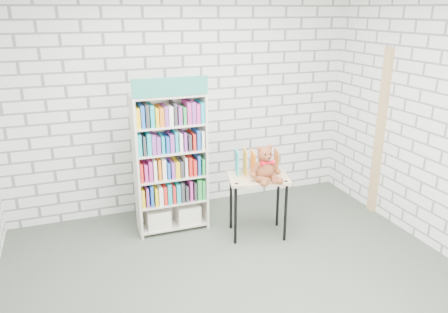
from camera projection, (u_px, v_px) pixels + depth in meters
name	position (u px, v px, depth m)	size (l,w,h in m)	color
ground	(243.00, 285.00, 4.20)	(4.50, 4.50, 0.00)	#434B3F
room_shell	(246.00, 102.00, 3.63)	(4.52, 4.02, 2.81)	silver
bookshelf	(170.00, 163.00, 5.02)	(0.82, 0.32, 1.84)	beige
display_table	(258.00, 185.00, 4.95)	(0.76, 0.61, 0.73)	tan
table_books	(257.00, 162.00, 4.98)	(0.50, 0.31, 0.28)	#29B4B2
teddy_bear	(265.00, 167.00, 4.77)	(0.37, 0.34, 0.40)	brown
door_trim	(380.00, 133.00, 5.43)	(0.05, 0.12, 2.10)	tan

